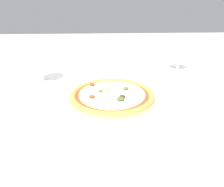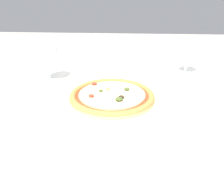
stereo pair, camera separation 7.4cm
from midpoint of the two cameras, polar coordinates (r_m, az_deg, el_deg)
name	(u,v)px [view 1 (the left image)]	position (r m, az deg, el deg)	size (l,w,h in m)	color
dining_table	(155,126)	(0.88, 7.42, -7.50)	(1.43, 0.91, 0.75)	brown
pizza_plate	(112,97)	(0.83, -2.56, -0.88)	(0.33, 0.33, 0.04)	white
fork	(30,123)	(0.76, -20.99, -6.48)	(0.03, 0.17, 0.00)	silver
wine_glass_far_left	(179,48)	(1.12, 13.30, 9.97)	(0.08, 0.08, 0.15)	silver
wine_glass_far_right	(39,54)	(0.99, -18.40, 8.53)	(0.09, 0.09, 0.17)	silver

